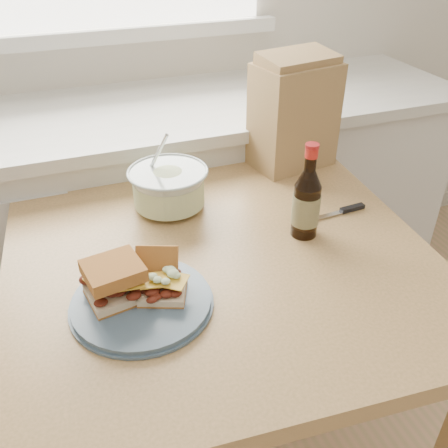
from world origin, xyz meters
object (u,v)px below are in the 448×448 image
object	(u,v)px
plate	(142,302)
beer_bottle	(306,202)
coleslaw_bowl	(169,189)
paper_bag	(294,116)
dining_table	(219,287)

from	to	relation	value
plate	beer_bottle	distance (m)	0.46
plate	coleslaw_bowl	bearing A→B (deg)	66.45
plate	paper_bag	distance (m)	0.78
plate	coleslaw_bowl	xyz separation A→B (m)	(0.16, 0.36, 0.05)
dining_table	plate	world-z (taller)	plate
dining_table	coleslaw_bowl	bearing A→B (deg)	108.64
coleslaw_bowl	paper_bag	world-z (taller)	paper_bag
coleslaw_bowl	dining_table	bearing A→B (deg)	-75.65
beer_bottle	paper_bag	size ratio (longest dim) A/B	0.78
dining_table	paper_bag	bearing A→B (deg)	48.06
coleslaw_bowl	beer_bottle	size ratio (longest dim) A/B	0.88
paper_bag	coleslaw_bowl	bearing A→B (deg)	-173.94
dining_table	paper_bag	xyz separation A→B (m)	(0.37, 0.35, 0.28)
plate	paper_bag	world-z (taller)	paper_bag
plate	paper_bag	size ratio (longest dim) A/B	0.92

